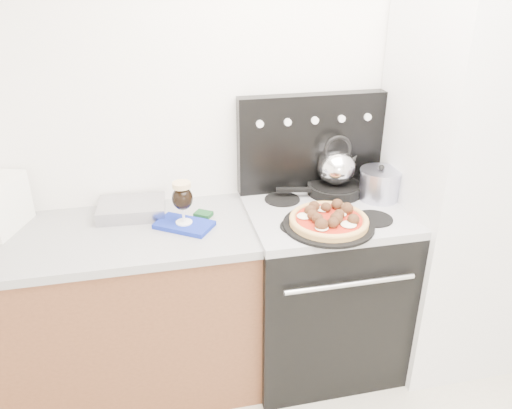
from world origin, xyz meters
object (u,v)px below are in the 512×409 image
object	(u,v)px
stove_body	(320,291)
pizza	(329,219)
pizza_pan	(328,225)
base_cabinet	(105,318)
oven_mitt	(184,225)
skillet	(335,189)
fridge	(459,193)
stock_pot	(379,185)
tea_kettle	(336,164)
beer_glass	(183,203)

from	to	relation	value
stove_body	pizza	size ratio (longest dim) A/B	2.47
pizza_pan	pizza	distance (m)	0.03
pizza_pan	stove_body	bearing A→B (deg)	73.77
base_cabinet	oven_mitt	distance (m)	0.64
pizza	skillet	world-z (taller)	pizza
stove_body	oven_mitt	bearing A→B (deg)	179.81
stove_body	fridge	world-z (taller)	fridge
pizza	stock_pot	distance (m)	0.42
fridge	tea_kettle	xyz separation A→B (m)	(-0.59, 0.20, 0.13)
base_cabinet	beer_glass	bearing A→B (deg)	-3.12
beer_glass	tea_kettle	world-z (taller)	tea_kettle
tea_kettle	stock_pot	bearing A→B (deg)	-10.70
fridge	beer_glass	distance (m)	1.39
oven_mitt	stock_pot	xyz separation A→B (m)	(0.99, 0.06, 0.08)
stove_body	pizza	world-z (taller)	pizza
beer_glass	tea_kettle	size ratio (longest dim) A/B	0.94
base_cabinet	pizza	xyz separation A→B (m)	(1.06, -0.20, 0.53)
base_cabinet	stove_body	size ratio (longest dim) A/B	1.65
pizza	stock_pot	world-z (taller)	stock_pot
stove_body	beer_glass	distance (m)	0.90
pizza_pan	skillet	xyz separation A→B (m)	(0.16, 0.34, 0.02)
base_cabinet	tea_kettle	bearing A→B (deg)	6.87
pizza_pan	tea_kettle	xyz separation A→B (m)	(0.16, 0.34, 0.15)
pizza	pizza_pan	bearing A→B (deg)	0.00
pizza_pan	pizza	bearing A→B (deg)	0.00
fridge	tea_kettle	bearing A→B (deg)	161.70
base_cabinet	beer_glass	size ratio (longest dim) A/B	7.04
pizza_pan	base_cabinet	bearing A→B (deg)	169.51
fridge	oven_mitt	world-z (taller)	fridge
fridge	stock_pot	xyz separation A→B (m)	(-0.40, 0.09, 0.04)
tea_kettle	stove_body	bearing A→B (deg)	-103.40
fridge	pizza	distance (m)	0.76
skillet	fridge	bearing A→B (deg)	-18.30
stock_pot	beer_glass	bearing A→B (deg)	-176.58
pizza	stock_pot	size ratio (longest dim) A/B	1.79
pizza	beer_glass	bearing A→B (deg)	164.87
pizza_pan	stock_pot	xyz separation A→B (m)	(0.35, 0.23, 0.07)
beer_glass	tea_kettle	distance (m)	0.82
pizza	base_cabinet	bearing A→B (deg)	169.51
stove_body	tea_kettle	bearing A→B (deg)	57.92
base_cabinet	stock_pot	distance (m)	1.52
beer_glass	pizza	distance (m)	0.67
skillet	beer_glass	bearing A→B (deg)	-168.03
base_cabinet	pizza	world-z (taller)	pizza
skillet	pizza	bearing A→B (deg)	-114.66
tea_kettle	stock_pot	world-z (taller)	tea_kettle
base_cabinet	pizza	size ratio (longest dim) A/B	4.07
base_cabinet	fridge	size ratio (longest dim) A/B	0.76
stove_body	oven_mitt	xyz separation A→B (m)	(-0.69, 0.00, 0.47)
pizza	skillet	bearing A→B (deg)	65.34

